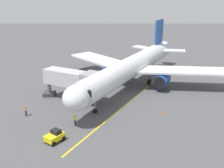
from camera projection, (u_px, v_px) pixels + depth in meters
ground_plane at (132, 85)px, 53.58m from camera, size 220.00×220.00×0.00m
apron_lead_in_line at (133, 98)px, 46.88m from camera, size 18.76×35.55×0.01m
airplane at (132, 67)px, 51.50m from camera, size 31.35×37.25×11.50m
jet_bridge at (75, 80)px, 44.50m from camera, size 10.96×7.39×5.40m
ground_crew_marshaller at (26, 110)px, 39.96m from camera, size 0.38×0.46×1.71m
ground_crew_wing_walker at (75, 120)px, 37.01m from camera, size 0.46×0.36×1.71m
tug_near_nose at (55, 136)px, 33.17m from camera, size 2.57×2.74×1.50m
safety_cone_nose_left at (164, 113)px, 40.53m from camera, size 0.32×0.32×0.55m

